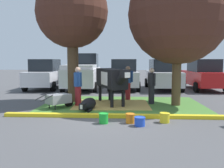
{
  "coord_description": "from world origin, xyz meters",
  "views": [
    {
      "loc": [
        0.64,
        -8.03,
        1.96
      ],
      "look_at": [
        0.04,
        2.54,
        0.9
      ],
      "focal_mm": 38.42,
      "sensor_mm": 36.0,
      "label": 1
    }
  ],
  "objects": [
    {
      "name": "person_visitor_far",
      "position": [
        0.75,
        3.7,
        0.9
      ],
      "size": [
        0.5,
        0.34,
        1.66
      ],
      "color": "maroon",
      "rests_on": "ground"
    },
    {
      "name": "pickup_truck_maroon",
      "position": [
        -2.28,
        8.19,
        1.11
      ],
      "size": [
        2.36,
        5.46,
        2.42
      ],
      "color": "silver",
      "rests_on": "ground"
    },
    {
      "name": "person_visitor_near",
      "position": [
        1.79,
        2.61,
        0.86
      ],
      "size": [
        0.34,
        0.47,
        1.61
      ],
      "color": "black",
      "rests_on": "ground"
    },
    {
      "name": "sedan_blue",
      "position": [
        0.48,
        8.22,
        0.98
      ],
      "size": [
        2.13,
        4.46,
        2.02
      ],
      "color": "silver",
      "rests_on": "ground"
    },
    {
      "name": "wheelbarrow",
      "position": [
        -2.05,
        1.43,
        0.39
      ],
      "size": [
        1.31,
        1.39,
        0.63
      ],
      "color": "gray",
      "rests_on": "ground"
    },
    {
      "name": "hay_bedding",
      "position": [
        0.04,
        2.24,
        0.03
      ],
      "size": [
        3.28,
        2.5,
        0.04
      ],
      "primitive_type": "cube",
      "rotation": [
        0.0,
        0.0,
        0.03
      ],
      "color": "tan",
      "rests_on": "ground"
    },
    {
      "name": "sedan_silver",
      "position": [
        3.11,
        8.04,
        0.98
      ],
      "size": [
        2.13,
        4.46,
        2.02
      ],
      "color": "silver",
      "rests_on": "ground"
    },
    {
      "name": "curb_yellow",
      "position": [
        0.51,
        -0.0,
        0.06
      ],
      "size": [
        8.14,
        0.24,
        0.12
      ],
      "primitive_type": "cube",
      "color": "yellow",
      "rests_on": "ground"
    },
    {
      "name": "shade_tree_right",
      "position": [
        2.82,
        2.35,
        3.86
      ],
      "size": [
        4.19,
        4.19,
        5.96
      ],
      "color": "brown",
      "rests_on": "ground"
    },
    {
      "name": "bucket_green",
      "position": [
        -0.04,
        -0.77,
        0.17
      ],
      "size": [
        0.31,
        0.31,
        0.32
      ],
      "color": "green",
      "rests_on": "ground"
    },
    {
      "name": "person_handler",
      "position": [
        -1.37,
        1.93,
        0.9
      ],
      "size": [
        0.34,
        0.48,
        1.67
      ],
      "color": "maroon",
      "rests_on": "ground"
    },
    {
      "name": "ground_plane",
      "position": [
        0.0,
        0.0,
        0.0
      ],
      "size": [
        80.0,
        80.0,
        0.0
      ],
      "primitive_type": "plane",
      "color": "#4C4C4F"
    },
    {
      "name": "calf_lying",
      "position": [
        -0.82,
        1.15,
        0.24
      ],
      "size": [
        0.7,
        1.33,
        0.48
      ],
      "color": "black",
      "rests_on": "ground"
    },
    {
      "name": "sedan_red",
      "position": [
        5.8,
        8.15,
        0.98
      ],
      "size": [
        2.13,
        4.46,
        2.02
      ],
      "color": "red",
      "rests_on": "ground"
    },
    {
      "name": "hatchback_white",
      "position": [
        -4.82,
        8.02,
        0.98
      ],
      "size": [
        2.13,
        4.46,
        2.02
      ],
      "color": "silver",
      "rests_on": "ground"
    },
    {
      "name": "cow_holstein",
      "position": [
        0.03,
        2.34,
        1.16
      ],
      "size": [
        1.59,
        3.0,
        1.62
      ],
      "color": "black",
      "rests_on": "ground"
    },
    {
      "name": "shade_tree_left",
      "position": [
        -1.79,
        2.91,
        4.07
      ],
      "size": [
        3.25,
        3.25,
        5.75
      ],
      "color": "#4C3823",
      "rests_on": "ground"
    },
    {
      "name": "bucket_blue",
      "position": [
        1.07,
        -1.0,
        0.14
      ],
      "size": [
        0.34,
        0.34,
        0.27
      ],
      "color": "blue",
      "rests_on": "ground"
    },
    {
      "name": "grass_island",
      "position": [
        0.51,
        2.38,
        0.01
      ],
      "size": [
        6.94,
        4.46,
        0.02
      ],
      "primitive_type": "cube",
      "color": "#477A33",
      "rests_on": "ground"
    },
    {
      "name": "bucket_yellow",
      "position": [
        1.87,
        -0.57,
        0.16
      ],
      "size": [
        0.33,
        0.33,
        0.31
      ],
      "color": "yellow",
      "rests_on": "ground"
    },
    {
      "name": "bucket_orange",
      "position": [
        0.79,
        -0.69,
        0.16
      ],
      "size": [
        0.29,
        0.29,
        0.3
      ],
      "color": "orange",
      "rests_on": "ground"
    }
  ]
}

